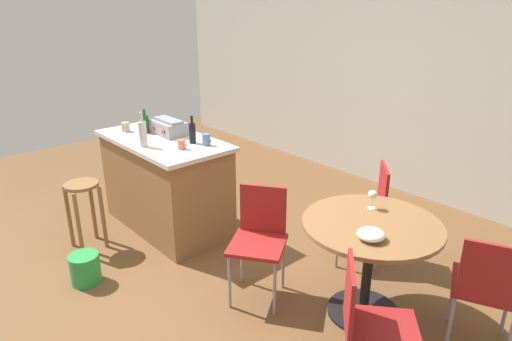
% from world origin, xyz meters
% --- Properties ---
extents(ground_plane, '(8.80, 8.80, 0.00)m').
position_xyz_m(ground_plane, '(0.00, 0.00, 0.00)').
color(ground_plane, brown).
extents(back_wall, '(8.00, 0.10, 2.70)m').
position_xyz_m(back_wall, '(0.00, 2.88, 1.35)').
color(back_wall, beige).
rests_on(back_wall, ground_plane).
extents(kitchen_island, '(1.42, 0.75, 0.93)m').
position_xyz_m(kitchen_island, '(-0.93, 0.26, 0.47)').
color(kitchen_island, olive).
rests_on(kitchen_island, ground_plane).
extents(wooden_stool, '(0.30, 0.30, 0.64)m').
position_xyz_m(wooden_stool, '(-1.05, -0.53, 0.45)').
color(wooden_stool, olive).
rests_on(wooden_stool, ground_plane).
extents(dining_table, '(0.96, 0.96, 0.75)m').
position_xyz_m(dining_table, '(1.24, 0.59, 0.57)').
color(dining_table, black).
rests_on(dining_table, ground_plane).
extents(folding_chair_near, '(0.56, 0.56, 0.88)m').
position_xyz_m(folding_chair_near, '(1.68, -0.04, 0.52)').
color(folding_chair_near, maroon).
rests_on(folding_chair_near, ground_plane).
extents(folding_chair_far, '(0.53, 0.53, 0.85)m').
position_xyz_m(folding_chair_far, '(1.95, 0.82, 0.50)').
color(folding_chair_far, maroon).
rests_on(folding_chair_far, ground_plane).
extents(folding_chair_left, '(0.56, 0.56, 0.88)m').
position_xyz_m(folding_chair_left, '(0.78, 1.21, 0.53)').
color(folding_chair_left, maroon).
rests_on(folding_chair_left, ground_plane).
extents(folding_chair_right, '(0.56, 0.56, 0.86)m').
position_xyz_m(folding_chair_right, '(0.53, 0.19, 0.51)').
color(folding_chair_right, maroon).
rests_on(folding_chair_right, ground_plane).
extents(toolbox, '(0.37, 0.23, 0.16)m').
position_xyz_m(toolbox, '(-1.01, 0.38, 1.00)').
color(toolbox, gray).
rests_on(toolbox, kitchen_island).
extents(bottle_0, '(0.06, 0.06, 0.26)m').
position_xyz_m(bottle_0, '(-0.61, 0.39, 1.03)').
color(bottle_0, black).
rests_on(bottle_0, kitchen_island).
extents(bottle_1, '(0.08, 0.08, 0.24)m').
position_xyz_m(bottle_1, '(-1.22, 0.24, 1.02)').
color(bottle_1, '#194C23').
rests_on(bottle_1, kitchen_island).
extents(bottle_2, '(0.07, 0.07, 0.32)m').
position_xyz_m(bottle_2, '(-0.82, 0.00, 1.05)').
color(bottle_2, '#B7B2AD').
rests_on(bottle_2, kitchen_island).
extents(cup_0, '(0.11, 0.07, 0.08)m').
position_xyz_m(cup_0, '(-0.53, 0.22, 0.97)').
color(cup_0, '#DB6651').
rests_on(cup_0, kitchen_island).
extents(cup_1, '(0.11, 0.08, 0.11)m').
position_xyz_m(cup_1, '(-0.47, 0.44, 0.98)').
color(cup_1, '#4C7099').
rests_on(cup_1, kitchen_island).
extents(cup_2, '(0.12, 0.08, 0.09)m').
position_xyz_m(cup_2, '(-1.39, 0.11, 0.97)').
color(cup_2, tan).
rests_on(cup_2, kitchen_island).
extents(wine_glass, '(0.07, 0.07, 0.14)m').
position_xyz_m(wine_glass, '(1.10, 0.77, 0.85)').
color(wine_glass, silver).
rests_on(wine_glass, dining_table).
extents(serving_bowl, '(0.18, 0.18, 0.07)m').
position_xyz_m(serving_bowl, '(1.36, 0.39, 0.78)').
color(serving_bowl, white).
rests_on(serving_bowl, dining_table).
extents(plastic_bucket, '(0.24, 0.24, 0.25)m').
position_xyz_m(plastic_bucket, '(-0.51, -0.78, 0.12)').
color(plastic_bucket, green).
rests_on(plastic_bucket, ground_plane).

